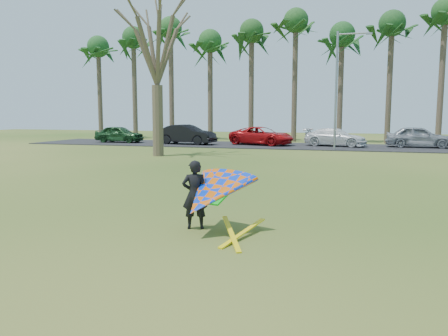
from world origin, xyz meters
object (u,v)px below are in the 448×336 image
(car_3, at_px, (335,137))
(kite_flyer, at_px, (209,194))
(car_1, at_px, (187,134))
(streetlight, at_px, (339,85))
(car_4, at_px, (419,137))
(bare_tree_left, at_px, (156,38))
(car_0, at_px, (119,134))
(car_2, at_px, (262,136))

(car_3, relative_size, kite_flyer, 1.96)
(car_1, bearing_deg, streetlight, -93.19)
(streetlight, distance_m, car_4, 7.75)
(bare_tree_left, height_order, car_3, bare_tree_left)
(streetlight, distance_m, car_1, 12.63)
(car_0, xyz_separation_m, car_4, (24.03, 1.20, 0.07))
(car_1, xyz_separation_m, car_3, (11.67, 1.22, -0.11))
(car_4, bearing_deg, car_1, 99.18)
(streetlight, bearing_deg, car_0, 171.87)
(car_1, height_order, car_3, car_1)
(bare_tree_left, xyz_separation_m, streetlight, (10.16, 7.00, -2.45))
(car_1, distance_m, car_3, 11.73)
(bare_tree_left, height_order, car_0, bare_tree_left)
(car_1, distance_m, car_2, 6.07)
(car_0, distance_m, car_4, 24.06)
(bare_tree_left, relative_size, car_1, 2.02)
(car_3, distance_m, car_4, 5.95)
(car_1, height_order, kite_flyer, kite_flyer)
(car_0, xyz_separation_m, car_2, (12.43, 0.47, 0.00))
(car_3, bearing_deg, car_0, 106.61)
(bare_tree_left, height_order, kite_flyer, bare_tree_left)
(car_0, height_order, car_2, car_2)
(streetlight, xyz_separation_m, car_0, (-18.34, 2.62, -3.69))
(bare_tree_left, xyz_separation_m, car_2, (4.25, 10.09, -6.14))
(car_3, height_order, car_4, car_4)
(streetlight, distance_m, car_0, 18.89)
(car_1, height_order, car_4, car_1)
(car_0, distance_m, kite_flyer, 29.97)
(car_2, bearing_deg, car_4, -68.63)
(car_2, distance_m, car_3, 5.67)
(streetlight, bearing_deg, car_2, 152.41)
(car_3, bearing_deg, kite_flyer, -169.16)
(car_2, relative_size, kite_flyer, 2.15)
(car_2, bearing_deg, streetlight, -99.84)
(kite_flyer, bearing_deg, bare_tree_left, 118.61)
(streetlight, relative_size, car_3, 1.71)
(car_0, relative_size, kite_flyer, 1.75)
(car_1, bearing_deg, kite_flyer, -150.53)
(car_1, relative_size, kite_flyer, 2.01)
(car_2, bearing_deg, car_1, 116.72)
(streetlight, distance_m, car_2, 7.62)
(bare_tree_left, distance_m, streetlight, 12.58)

